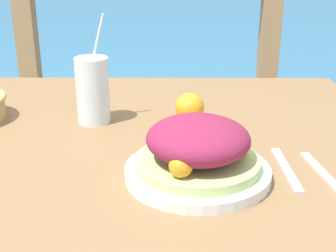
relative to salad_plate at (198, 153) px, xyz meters
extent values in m
cube|color=olive|center=(-0.13, 0.19, -0.07)|extent=(1.17, 0.97, 0.04)
cube|color=olive|center=(0.39, 0.61, -0.42)|extent=(0.06, 0.06, 0.66)
cube|color=#937551|center=(-0.59, 1.00, -0.27)|extent=(0.07, 0.07, 0.96)
cube|color=#937551|center=(0.32, 1.00, -0.27)|extent=(0.07, 0.07, 0.96)
cube|color=teal|center=(-0.13, 3.50, -0.53)|extent=(12.00, 4.00, 0.43)
cylinder|color=white|center=(0.00, 0.00, -0.04)|extent=(0.26, 0.26, 0.02)
cylinder|color=#B7D17A|center=(0.00, 0.00, -0.02)|extent=(0.22, 0.22, 0.02)
ellipsoid|color=maroon|center=(0.00, 0.00, 0.03)|extent=(0.18, 0.18, 0.07)
sphere|color=orange|center=(0.08, 0.02, 0.01)|extent=(0.04, 0.04, 0.04)
sphere|color=orange|center=(-0.04, 0.06, 0.01)|extent=(0.04, 0.04, 0.04)
sphere|color=orange|center=(-0.03, -0.07, 0.01)|extent=(0.04, 0.04, 0.04)
cylinder|color=silver|center=(-0.23, 0.28, 0.03)|extent=(0.08, 0.08, 0.15)
cylinder|color=white|center=(-0.23, 0.29, 0.10)|extent=(0.07, 0.01, 0.21)
cube|color=silver|center=(0.17, 0.03, -0.05)|extent=(0.02, 0.18, 0.00)
cube|color=silver|center=(0.23, 0.01, -0.05)|extent=(0.04, 0.18, 0.00)
sphere|color=orange|center=(0.00, 0.29, -0.01)|extent=(0.07, 0.07, 0.07)
camera|label=1|loc=(-0.05, -0.75, 0.34)|focal=50.00mm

